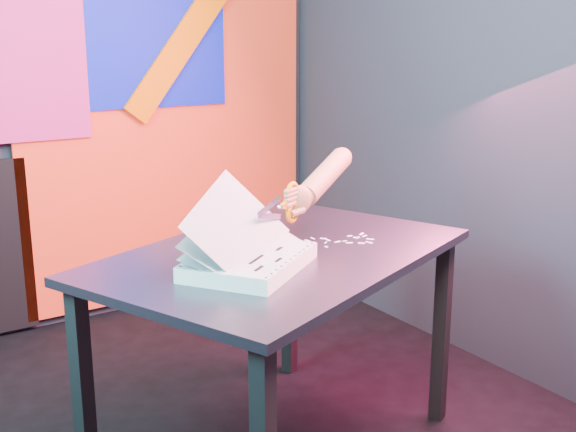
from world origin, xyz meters
TOP-DOWN VIEW (x-y plane):
  - room at (0.00, 0.00)m, footprint 3.01×3.01m
  - backdrop at (0.06, 1.46)m, footprint 2.88×0.05m
  - work_table at (0.31, -0.13)m, footprint 1.44×1.21m
  - printout_stack at (0.13, -0.24)m, footprint 0.49×0.46m
  - scissors at (0.37, -0.10)m, footprint 0.23×0.12m
  - hand_forearm at (0.57, -0.01)m, footprint 0.40×0.23m
  - paper_clippings at (0.58, -0.15)m, footprint 0.23×0.18m

SIDE VIEW (x-z plane):
  - work_table at x=0.31m, z-range 0.29..1.04m
  - paper_clippings at x=0.58m, z-range 0.75..0.75m
  - printout_stack at x=0.13m, z-range 0.63..0.93m
  - scissors at x=0.37m, z-range 0.83..0.97m
  - hand_forearm at x=0.57m, z-range 0.85..1.03m
  - backdrop at x=0.06m, z-range -0.08..2.00m
  - room at x=0.00m, z-range 0.00..2.71m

